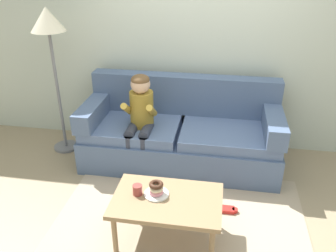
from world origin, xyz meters
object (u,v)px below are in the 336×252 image
at_px(couch, 181,134).
at_px(mug, 137,190).
at_px(person_child, 140,114).
at_px(coffee_table, 167,203).
at_px(floor_lamp, 49,32).
at_px(toy_controller, 226,210).
at_px(donut, 156,192).

xyz_separation_m(couch, mug, (-0.20, -1.28, 0.14)).
xyz_separation_m(couch, person_child, (-0.42, -0.21, 0.32)).
height_order(couch, coffee_table, couch).
relative_size(person_child, mug, 12.24).
relative_size(coffee_table, floor_lamp, 0.52).
bearing_deg(couch, toy_controller, -57.07).
bearing_deg(donut, toy_controller, 33.61).
distance_m(person_child, donut, 1.14).
height_order(donut, floor_lamp, floor_lamp).
distance_m(donut, floor_lamp, 2.19).
bearing_deg(donut, coffee_table, -21.60).
bearing_deg(mug, person_child, 101.99).
height_order(toy_controller, floor_lamp, floor_lamp).
xyz_separation_m(couch, floor_lamp, (-1.48, 0.05, 1.12)).
height_order(coffee_table, mug, mug).
height_order(person_child, floor_lamp, floor_lamp).
bearing_deg(donut, mug, -172.91).
relative_size(donut, floor_lamp, 0.07).
height_order(coffee_table, donut, donut).
height_order(couch, toy_controller, couch).
bearing_deg(coffee_table, toy_controller, 41.00).
bearing_deg(donut, person_child, 110.05).
distance_m(couch, floor_lamp, 1.86).
xyz_separation_m(person_child, floor_lamp, (-1.06, 0.26, 0.79)).
relative_size(couch, person_child, 2.01).
bearing_deg(donut, floor_lamp, 137.76).
relative_size(couch, donut, 18.46).
bearing_deg(donut, couch, 88.12).
distance_m(person_child, mug, 1.11).
bearing_deg(coffee_table, person_child, 113.80).
bearing_deg(mug, floor_lamp, 134.07).
distance_m(couch, coffee_table, 1.30).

